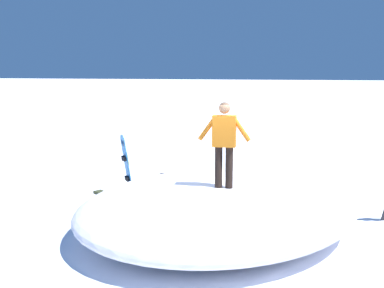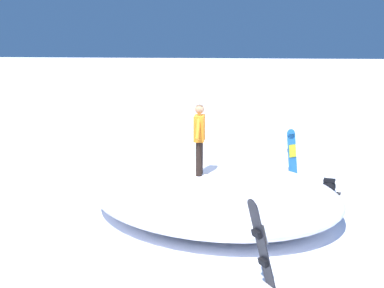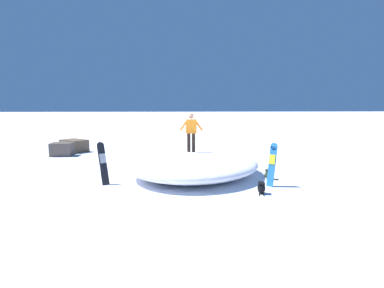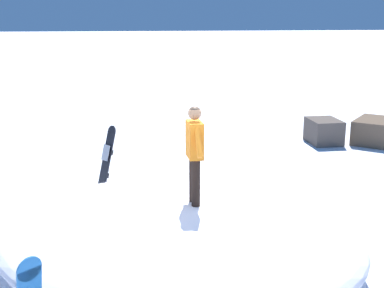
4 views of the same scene
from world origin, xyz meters
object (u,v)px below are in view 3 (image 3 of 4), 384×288
Objects in this scene: snowboard_primary_upright at (272,164)px; snowboard_secondary_upright at (103,163)px; snowboarder_standing at (191,130)px; backpack_far at (269,174)px; backpack_near at (261,188)px.

snowboard_primary_upright is 1.01× the size of snowboard_secondary_upright.
snowboarder_standing is 1.02× the size of snowboard_primary_upright.
snowboard_primary_upright reaches higher than backpack_far.
backpack_far is at bearing -23.81° from backpack_near.
snowboarder_standing is 2.97× the size of backpack_near.
snowboarder_standing is 3.80m from snowboard_secondary_upright.
snowboard_secondary_upright is 2.89× the size of backpack_far.
snowboard_primary_upright reaches higher than snowboard_secondary_upright.
snowboard_secondary_upright is at bearing 114.01° from snowboarder_standing.
snowboard_secondary_upright is 2.86× the size of backpack_near.
snowboard_secondary_upright reaches higher than backpack_far.
backpack_far is (1.99, -0.88, 0.00)m from backpack_near.
backpack_near is 1.01× the size of backpack_far.
snowboard_primary_upright is (-2.17, -2.77, -1.04)m from snowboarder_standing.
snowboard_primary_upright reaches higher than backpack_near.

